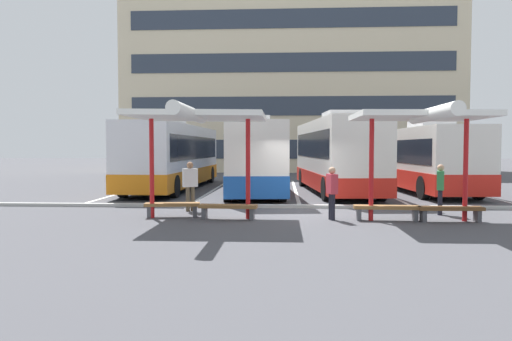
# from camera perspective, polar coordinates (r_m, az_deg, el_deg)

# --- Properties ---
(ground_plane) EXTENTS (160.00, 160.00, 0.00)m
(ground_plane) POSITION_cam_1_polar(r_m,az_deg,el_deg) (16.32, 5.43, -4.93)
(ground_plane) COLOR #47474C
(terminal_building) EXTENTS (30.15, 11.59, 21.37)m
(terminal_building) POSITION_cam_1_polar(r_m,az_deg,el_deg) (47.68, 4.09, 11.37)
(terminal_building) COLOR beige
(terminal_building) RESTS_ON ground
(coach_bus_0) EXTENTS (2.78, 12.38, 3.66)m
(coach_bus_0) POSITION_cam_1_polar(r_m,az_deg,el_deg) (25.59, -9.70, 1.62)
(coach_bus_0) COLOR silver
(coach_bus_0) RESTS_ON ground
(coach_bus_1) EXTENTS (3.61, 11.67, 3.59)m
(coach_bus_1) POSITION_cam_1_polar(r_m,az_deg,el_deg) (23.29, -0.55, 1.45)
(coach_bus_1) COLOR silver
(coach_bus_1) RESTS_ON ground
(coach_bus_2) EXTENTS (3.43, 10.98, 3.81)m
(coach_bus_2) POSITION_cam_1_polar(r_m,az_deg,el_deg) (23.47, 9.48, 1.74)
(coach_bus_2) COLOR silver
(coach_bus_2) RESTS_ON ground
(coach_bus_3) EXTENTS (3.19, 10.92, 3.45)m
(coach_bus_3) POSITION_cam_1_polar(r_m,az_deg,el_deg) (25.10, 18.98, 1.22)
(coach_bus_3) COLOR silver
(coach_bus_3) RESTS_ON ground
(lane_stripe_0) EXTENTS (0.16, 14.00, 0.01)m
(lane_stripe_0) POSITION_cam_1_polar(r_m,az_deg,el_deg) (25.47, -14.47, -2.24)
(lane_stripe_0) COLOR white
(lane_stripe_0) RESTS_ON ground
(lane_stripe_1) EXTENTS (0.16, 14.00, 0.01)m
(lane_stripe_1) POSITION_cam_1_polar(r_m,az_deg,el_deg) (24.52, -5.11, -2.35)
(lane_stripe_1) COLOR white
(lane_stripe_1) RESTS_ON ground
(lane_stripe_2) EXTENTS (0.16, 14.00, 0.01)m
(lane_stripe_2) POSITION_cam_1_polar(r_m,az_deg,el_deg) (24.27, 4.72, -2.40)
(lane_stripe_2) COLOR white
(lane_stripe_2) RESTS_ON ground
(lane_stripe_3) EXTENTS (0.16, 14.00, 0.01)m
(lane_stripe_3) POSITION_cam_1_polar(r_m,az_deg,el_deg) (24.73, 14.46, -2.38)
(lane_stripe_3) COLOR white
(lane_stripe_3) RESTS_ON ground
(lane_stripe_4) EXTENTS (0.16, 14.00, 0.01)m
(lane_stripe_4) POSITION_cam_1_polar(r_m,az_deg,el_deg) (25.87, 23.59, -2.30)
(lane_stripe_4) COLOR white
(lane_stripe_4) RESTS_ON ground
(waiting_shelter_0) EXTENTS (3.98, 5.19, 3.29)m
(waiting_shelter_0) POSITION_cam_1_polar(r_m,az_deg,el_deg) (14.49, -6.97, 6.25)
(waiting_shelter_0) COLOR red
(waiting_shelter_0) RESTS_ON ground
(bench_0) EXTENTS (1.75, 0.64, 0.45)m
(bench_0) POSITION_cam_1_polar(r_m,az_deg,el_deg) (15.22, -9.94, -4.24)
(bench_0) COLOR brown
(bench_0) RESTS_ON ground
(bench_1) EXTENTS (1.79, 0.52, 0.45)m
(bench_1) POSITION_cam_1_polar(r_m,az_deg,el_deg) (14.55, -3.34, -4.52)
(bench_1) COLOR brown
(bench_1) RESTS_ON ground
(waiting_shelter_1) EXTENTS (3.75, 4.64, 3.26)m
(waiting_shelter_1) POSITION_cam_1_polar(r_m,az_deg,el_deg) (14.69, 19.15, 5.90)
(waiting_shelter_1) COLOR red
(waiting_shelter_1) RESTS_ON ground
(bench_2) EXTENTS (1.97, 0.52, 0.45)m
(bench_2) POSITION_cam_1_polar(r_m,az_deg,el_deg) (14.82, 15.34, -4.47)
(bench_2) COLOR brown
(bench_2) RESTS_ON ground
(bench_3) EXTENTS (1.88, 0.47, 0.45)m
(bench_3) POSITION_cam_1_polar(r_m,az_deg,el_deg) (15.15, 22.16, -4.42)
(bench_3) COLOR brown
(bench_3) RESTS_ON ground
(platform_kerb) EXTENTS (44.00, 0.24, 0.12)m
(platform_kerb) POSITION_cam_1_polar(r_m,az_deg,el_deg) (17.34, 5.30, -4.28)
(platform_kerb) COLOR #ADADA8
(platform_kerb) RESTS_ON ground
(waiting_passenger_0) EXTENTS (0.53, 0.43, 1.69)m
(waiting_passenger_0) POSITION_cam_1_polar(r_m,az_deg,el_deg) (16.49, -7.86, -1.44)
(waiting_passenger_0) COLOR brown
(waiting_passenger_0) RESTS_ON ground
(waiting_passenger_1) EXTENTS (0.36, 0.52, 1.64)m
(waiting_passenger_1) POSITION_cam_1_polar(r_m,az_deg,el_deg) (16.56, 21.12, -1.71)
(waiting_passenger_1) COLOR black
(waiting_passenger_1) RESTS_ON ground
(waiting_passenger_2) EXTENTS (0.33, 0.50, 1.60)m
(waiting_passenger_2) POSITION_cam_1_polar(r_m,az_deg,el_deg) (14.56, 9.04, -2.26)
(waiting_passenger_2) COLOR black
(waiting_passenger_2) RESTS_ON ground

